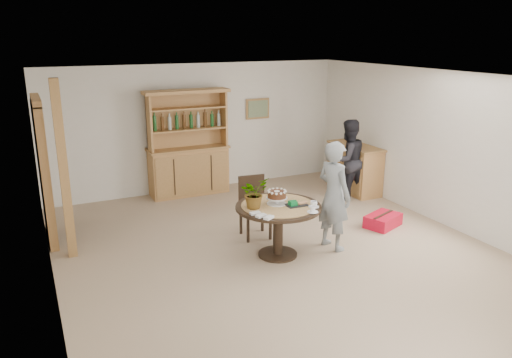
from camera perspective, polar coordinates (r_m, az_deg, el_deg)
The scene contains 17 objects.
ground at distance 7.27m, azimuth 2.70°, elevation -8.51°, with size 7.00×7.00×0.00m, color tan.
room_shell at distance 6.74m, azimuth 2.88°, elevation 5.07°, with size 6.04×7.04×2.52m.
doorway at distance 8.06m, azimuth -23.16°, elevation 1.01°, with size 0.13×1.10×2.18m.
pine_post at distance 7.26m, azimuth -21.12°, elevation 0.82°, with size 0.12×0.12×2.50m, color #B2834B.
hutch at distance 9.78m, azimuth -7.74°, elevation 2.20°, with size 1.62×0.54×2.04m.
sideboard at distance 10.11m, azimuth 11.20°, elevation 1.23°, with size 0.54×1.26×0.94m.
dining_table at distance 7.00m, azimuth 2.56°, elevation -4.18°, with size 1.20×1.20×0.76m.
dining_chair at distance 7.72m, azimuth -0.26°, elevation -2.70°, with size 0.46×0.46×0.95m.
birthday_cake at distance 6.94m, azimuth 2.39°, elevation -1.90°, with size 0.30×0.30×0.20m.
flower_vase at distance 6.77m, azimuth -0.23°, elevation -1.60°, with size 0.38×0.33×0.42m, color #3F7233.
gift_tray at distance 6.93m, azimuth 4.62°, elevation -2.83°, with size 0.30×0.20×0.08m.
coffee_cup_a at distance 6.89m, azimuth 6.61°, elevation -2.88°, with size 0.15×0.15×0.09m.
coffee_cup_b at distance 6.70m, azimuth 6.50°, elevation -3.50°, with size 0.15×0.15×0.08m.
napkins at distance 6.50m, azimuth 0.65°, elevation -4.19°, with size 0.24×0.33×0.03m.
teen_boy at distance 7.27m, azimuth 8.89°, elevation -1.90°, with size 0.59×0.39×1.61m, color gray.
adult_person at distance 9.53m, azimuth 10.44°, elevation 2.18°, with size 0.74×0.58×1.53m, color black.
red_suitcase at distance 8.46m, azimuth 14.30°, elevation -4.62°, with size 0.70×0.59×0.21m.
Camera 1 is at (-3.12, -5.82, 3.06)m, focal length 35.00 mm.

